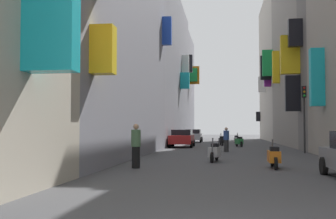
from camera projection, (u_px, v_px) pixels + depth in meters
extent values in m
plane|color=#424244|center=(229.00, 147.00, 34.20)|extent=(140.00, 140.00, 0.00)
cube|color=#19B2BF|center=(51.00, 15.00, 9.63)|extent=(1.21, 0.57, 2.63)
cube|color=blue|center=(167.00, 31.00, 31.36)|extent=(0.69, 0.43, 2.13)
cube|color=yellow|center=(103.00, 50.00, 14.45)|extent=(0.81, 0.63, 1.69)
cube|color=gray|center=(151.00, 70.00, 43.87)|extent=(6.00, 22.01, 15.45)
cube|color=#19B2BF|center=(185.00, 81.00, 44.08)|extent=(0.96, 0.55, 1.71)
cube|color=white|center=(186.00, 67.00, 46.11)|extent=(0.75, 0.55, 2.57)
cube|color=black|center=(188.00, 64.00, 47.69)|extent=(1.03, 0.63, 1.99)
cube|color=gray|center=(171.00, 89.00, 60.02)|extent=(6.00, 10.66, 14.59)
cube|color=orange|center=(194.00, 75.00, 56.01)|extent=(1.33, 0.49, 2.39)
cube|color=green|center=(193.00, 75.00, 55.54)|extent=(1.08, 0.52, 1.78)
cube|color=#19B2BF|center=(317.00, 77.00, 22.76)|extent=(0.74, 0.57, 3.17)
cube|color=yellow|center=(290.00, 55.00, 30.04)|extent=(1.34, 0.55, 2.80)
cube|color=black|center=(293.00, 93.00, 29.81)|extent=(1.06, 0.39, 2.58)
cube|color=black|center=(295.00, 33.00, 28.92)|extent=(0.95, 0.52, 1.91)
cube|color=gray|center=(315.00, 29.00, 38.63)|extent=(6.00, 16.08, 21.67)
cube|color=yellow|center=(276.00, 67.00, 40.85)|extent=(0.66, 0.63, 3.15)
cube|color=green|center=(268.00, 63.00, 46.26)|extent=(1.15, 0.55, 2.89)
cube|color=#B2A899|center=(288.00, 69.00, 54.90)|extent=(6.00, 16.91, 18.94)
cube|color=white|center=(262.00, 84.00, 54.49)|extent=(0.92, 0.57, 2.01)
cube|color=purple|center=(267.00, 80.00, 48.32)|extent=(0.77, 0.60, 1.65)
cube|color=black|center=(258.00, 117.00, 62.60)|extent=(0.61, 0.62, 1.43)
cube|color=black|center=(266.00, 68.00, 47.68)|extent=(1.23, 0.48, 2.77)
cube|color=#B21E1E|center=(182.00, 139.00, 35.02)|extent=(1.83, 4.05, 0.70)
cube|color=black|center=(182.00, 132.00, 35.24)|extent=(1.61, 2.27, 0.46)
cylinder|color=black|center=(191.00, 144.00, 33.56)|extent=(0.18, 0.60, 0.60)
cylinder|color=black|center=(169.00, 144.00, 33.80)|extent=(0.18, 0.60, 0.60)
cylinder|color=black|center=(194.00, 143.00, 36.20)|extent=(0.18, 0.60, 0.60)
cylinder|color=black|center=(173.00, 143.00, 36.44)|extent=(0.18, 0.60, 0.60)
cylinder|color=black|center=(324.00, 166.00, 14.10)|extent=(0.18, 0.60, 0.60)
cube|color=#B7B7BC|center=(193.00, 137.00, 47.66)|extent=(1.83, 4.34, 0.68)
cube|color=black|center=(193.00, 131.00, 47.90)|extent=(1.61, 2.43, 0.48)
cylinder|color=black|center=(200.00, 140.00, 46.11)|extent=(0.18, 0.60, 0.60)
cylinder|color=black|center=(184.00, 140.00, 46.35)|extent=(0.18, 0.60, 0.60)
cylinder|color=black|center=(202.00, 139.00, 48.94)|extent=(0.18, 0.60, 0.60)
cylinder|color=black|center=(186.00, 139.00, 49.19)|extent=(0.18, 0.60, 0.60)
cube|color=orange|center=(274.00, 156.00, 16.41)|extent=(0.45, 1.10, 0.45)
cube|color=black|center=(274.00, 149.00, 16.22)|extent=(0.32, 0.56, 0.16)
cylinder|color=#4C4C51|center=(272.00, 148.00, 16.97)|extent=(0.06, 0.27, 0.68)
cylinder|color=black|center=(272.00, 161.00, 17.08)|extent=(0.10, 0.48, 0.48)
cylinder|color=black|center=(276.00, 164.00, 15.72)|extent=(0.10, 0.48, 0.48)
cube|color=#287F3D|center=(239.00, 141.00, 35.64)|extent=(0.71, 1.23, 0.45)
cube|color=black|center=(240.00, 138.00, 35.44)|extent=(0.45, 0.62, 0.16)
cylinder|color=#4C4C51|center=(237.00, 137.00, 36.23)|extent=(0.12, 0.28, 0.68)
cylinder|color=black|center=(237.00, 144.00, 36.35)|extent=(0.21, 0.49, 0.48)
cylinder|color=black|center=(241.00, 144.00, 34.92)|extent=(0.21, 0.49, 0.48)
cube|color=black|center=(222.00, 140.00, 38.33)|extent=(0.58, 1.26, 0.45)
cube|color=black|center=(222.00, 137.00, 38.11)|extent=(0.39, 0.59, 0.16)
cylinder|color=#4C4C51|center=(221.00, 137.00, 38.95)|extent=(0.09, 0.28, 0.68)
cylinder|color=black|center=(221.00, 143.00, 39.08)|extent=(0.16, 0.49, 0.48)
cylinder|color=black|center=(223.00, 143.00, 37.56)|extent=(0.16, 0.49, 0.48)
cube|color=#ADADB2|center=(214.00, 152.00, 19.69)|extent=(0.59, 1.14, 0.45)
cube|color=black|center=(215.00, 145.00, 19.89)|extent=(0.40, 0.60, 0.16)
cylinder|color=#4C4C51|center=(212.00, 145.00, 19.18)|extent=(0.10, 0.28, 0.68)
cylinder|color=black|center=(212.00, 157.00, 19.02)|extent=(0.17, 0.49, 0.48)
cylinder|color=black|center=(217.00, 156.00, 20.33)|extent=(0.17, 0.49, 0.48)
cube|color=silver|center=(237.00, 139.00, 42.27)|extent=(0.62, 1.14, 0.45)
cube|color=black|center=(236.00, 136.00, 42.09)|extent=(0.41, 0.61, 0.16)
cylinder|color=#4C4C51|center=(238.00, 136.00, 42.80)|extent=(0.11, 0.28, 0.68)
cylinder|color=black|center=(238.00, 141.00, 42.90)|extent=(0.18, 0.49, 0.48)
cylinder|color=black|center=(236.00, 142.00, 41.61)|extent=(0.18, 0.49, 0.48)
cylinder|color=black|center=(136.00, 157.00, 16.44)|extent=(0.43, 0.43, 0.85)
cylinder|color=#4C724C|center=(136.00, 138.00, 16.47)|extent=(0.51, 0.51, 0.67)
sphere|color=tan|center=(136.00, 127.00, 16.49)|extent=(0.23, 0.23, 0.23)
cylinder|color=#313131|center=(226.00, 146.00, 27.98)|extent=(0.38, 0.38, 0.79)
cylinder|color=#335199|center=(226.00, 135.00, 28.01)|extent=(0.45, 0.45, 0.63)
sphere|color=tan|center=(226.00, 129.00, 28.03)|extent=(0.22, 0.22, 0.22)
cylinder|color=#2D2D2D|center=(304.00, 125.00, 26.47)|extent=(0.12, 0.12, 3.53)
cube|color=black|center=(304.00, 92.00, 26.56)|extent=(0.26, 0.26, 0.75)
sphere|color=red|center=(304.00, 88.00, 26.44)|extent=(0.14, 0.14, 0.14)
sphere|color=orange|center=(304.00, 92.00, 26.43)|extent=(0.14, 0.14, 0.14)
sphere|color=green|center=(304.00, 96.00, 26.41)|extent=(0.14, 0.14, 0.14)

